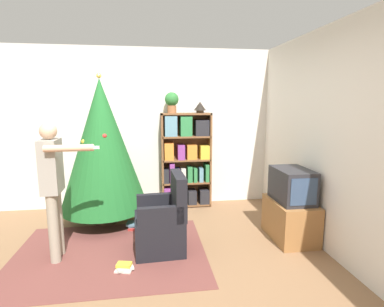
{
  "coord_description": "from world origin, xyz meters",
  "views": [
    {
      "loc": [
        -0.03,
        -3.07,
        1.73
      ],
      "look_at": [
        0.54,
        0.86,
        1.05
      ],
      "focal_mm": 28.0,
      "sensor_mm": 36.0,
      "label": 1
    }
  ],
  "objects_px": {
    "christmas_tree": "(102,145)",
    "table_lamp": "(200,107)",
    "television": "(292,185)",
    "standing_person": "(53,181)",
    "bookshelf": "(186,161)",
    "potted_plant": "(172,101)",
    "armchair": "(163,224)"
  },
  "relations": [
    {
      "from": "christmas_tree",
      "to": "table_lamp",
      "type": "relative_size",
      "value": 10.62
    },
    {
      "from": "television",
      "to": "standing_person",
      "type": "relative_size",
      "value": 0.39
    },
    {
      "from": "bookshelf",
      "to": "potted_plant",
      "type": "relative_size",
      "value": 4.75
    },
    {
      "from": "television",
      "to": "armchair",
      "type": "xyz_separation_m",
      "value": [
        -1.62,
        -0.07,
        -0.39
      ]
    },
    {
      "from": "table_lamp",
      "to": "potted_plant",
      "type": "bearing_deg",
      "value": 180.0
    },
    {
      "from": "bookshelf",
      "to": "christmas_tree",
      "type": "relative_size",
      "value": 0.74
    },
    {
      "from": "television",
      "to": "potted_plant",
      "type": "height_order",
      "value": "potted_plant"
    },
    {
      "from": "bookshelf",
      "to": "standing_person",
      "type": "relative_size",
      "value": 1.03
    },
    {
      "from": "christmas_tree",
      "to": "armchair",
      "type": "xyz_separation_m",
      "value": [
        0.79,
        -0.98,
        -0.81
      ]
    },
    {
      "from": "armchair",
      "to": "table_lamp",
      "type": "bearing_deg",
      "value": 152.55
    },
    {
      "from": "table_lamp",
      "to": "christmas_tree",
      "type": "bearing_deg",
      "value": -160.61
    },
    {
      "from": "potted_plant",
      "to": "table_lamp",
      "type": "bearing_deg",
      "value": 0.0
    },
    {
      "from": "standing_person",
      "to": "potted_plant",
      "type": "bearing_deg",
      "value": 135.2
    },
    {
      "from": "armchair",
      "to": "potted_plant",
      "type": "distance_m",
      "value": 2.08
    },
    {
      "from": "christmas_tree",
      "to": "standing_person",
      "type": "height_order",
      "value": "christmas_tree"
    },
    {
      "from": "television",
      "to": "armchair",
      "type": "height_order",
      "value": "armchair"
    },
    {
      "from": "standing_person",
      "to": "armchair",
      "type": "bearing_deg",
      "value": 88.99
    },
    {
      "from": "bookshelf",
      "to": "christmas_tree",
      "type": "distance_m",
      "value": 1.39
    },
    {
      "from": "christmas_tree",
      "to": "potted_plant",
      "type": "xyz_separation_m",
      "value": [
        1.03,
        0.52,
        0.62
      ]
    },
    {
      "from": "christmas_tree",
      "to": "potted_plant",
      "type": "bearing_deg",
      "value": 26.96
    },
    {
      "from": "christmas_tree",
      "to": "standing_person",
      "type": "bearing_deg",
      "value": -111.14
    },
    {
      "from": "bookshelf",
      "to": "armchair",
      "type": "bearing_deg",
      "value": -106.95
    },
    {
      "from": "standing_person",
      "to": "potted_plant",
      "type": "height_order",
      "value": "potted_plant"
    },
    {
      "from": "bookshelf",
      "to": "standing_person",
      "type": "distance_m",
      "value": 2.22
    },
    {
      "from": "potted_plant",
      "to": "christmas_tree",
      "type": "bearing_deg",
      "value": -153.04
    },
    {
      "from": "bookshelf",
      "to": "standing_person",
      "type": "height_order",
      "value": "bookshelf"
    },
    {
      "from": "television",
      "to": "christmas_tree",
      "type": "distance_m",
      "value": 2.61
    },
    {
      "from": "standing_person",
      "to": "christmas_tree",
      "type": "bearing_deg",
      "value": 157.02
    },
    {
      "from": "television",
      "to": "armchair",
      "type": "distance_m",
      "value": 1.67
    },
    {
      "from": "potted_plant",
      "to": "table_lamp",
      "type": "relative_size",
      "value": 1.64
    },
    {
      "from": "christmas_tree",
      "to": "armchair",
      "type": "bearing_deg",
      "value": -51.01
    },
    {
      "from": "bookshelf",
      "to": "table_lamp",
      "type": "distance_m",
      "value": 0.92
    }
  ]
}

